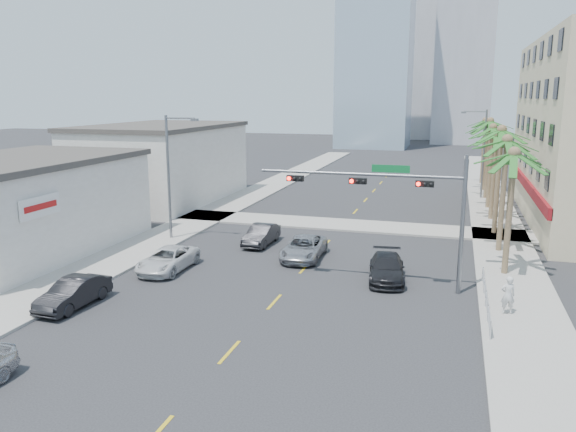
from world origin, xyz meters
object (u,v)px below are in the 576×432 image
object	(u,v)px
car_lane_center	(304,248)
pedestrian	(508,295)
car_parked_mid	(73,293)
traffic_signal_mast	(401,197)
car_lane_left	(261,235)
car_lane_right	(387,268)
car_parked_far	(168,259)

from	to	relation	value
car_lane_center	pedestrian	world-z (taller)	pedestrian
car_parked_mid	pedestrian	size ratio (longest dim) A/B	2.34
traffic_signal_mast	pedestrian	size ratio (longest dim) A/B	6.00
car_lane_center	pedestrian	distance (m)	13.59
car_lane_left	pedestrian	bearing A→B (deg)	-29.14
car_lane_left	car_lane_right	size ratio (longest dim) A/B	0.89
car_parked_far	car_lane_center	xyz separation A→B (m)	(7.20, 4.81, 0.02)
car_lane_left	car_lane_center	distance (m)	4.55
traffic_signal_mast	car_lane_right	world-z (taller)	traffic_signal_mast
car_parked_mid	car_lane_right	size ratio (longest dim) A/B	0.90
car_lane_center	pedestrian	bearing A→B (deg)	-31.24
car_lane_left	car_lane_right	distance (m)	10.87
car_lane_right	pedestrian	world-z (taller)	pedestrian
car_lane_left	car_lane_center	world-z (taller)	car_lane_center
traffic_signal_mast	car_parked_far	world-z (taller)	traffic_signal_mast
car_parked_far	pedestrian	size ratio (longest dim) A/B	2.66
traffic_signal_mast	car_lane_center	xyz separation A→B (m)	(-6.39, 4.09, -4.36)
car_lane_center	car_parked_far	bearing A→B (deg)	-147.95
car_lane_left	pedestrian	size ratio (longest dim) A/B	2.31
car_lane_left	car_parked_mid	bearing A→B (deg)	-108.26
traffic_signal_mast	car_lane_left	bearing A→B (deg)	147.03
car_lane_right	pedestrian	bearing A→B (deg)	-39.14
traffic_signal_mast	car_lane_right	bearing A→B (deg)	120.36
traffic_signal_mast	car_lane_left	xyz separation A→B (m)	(-10.17, 6.60, -4.36)
car_parked_mid	car_lane_center	world-z (taller)	car_parked_mid
traffic_signal_mast	car_parked_mid	xyz separation A→B (m)	(-15.18, -7.41, -4.35)
traffic_signal_mast	car_parked_mid	bearing A→B (deg)	-153.98
car_lane_right	car_parked_mid	bearing A→B (deg)	-156.27
traffic_signal_mast	car_lane_right	size ratio (longest dim) A/B	2.30
pedestrian	car_parked_mid	bearing A→B (deg)	-0.86
car_parked_mid	car_lane_left	distance (m)	14.88
car_lane_right	car_lane_left	bearing A→B (deg)	143.28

